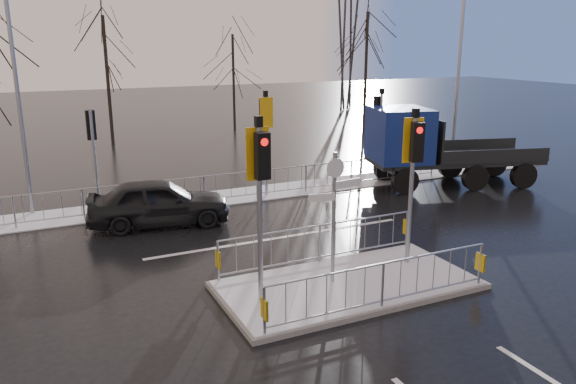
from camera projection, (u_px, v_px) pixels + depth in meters
name	position (u px, v px, depth m)	size (l,w,h in m)	color
ground	(348.00, 287.00, 13.16)	(120.00, 120.00, 0.00)	black
snow_verge	(226.00, 197.00, 20.65)	(30.00, 2.00, 0.04)	white
lane_markings	(355.00, 293.00, 12.86)	(8.00, 11.38, 0.01)	silver
traffic_island	(347.00, 272.00, 13.06)	(6.00, 3.04, 4.15)	#63625E
far_kerb_fixtures	(238.00, 173.00, 20.07)	(18.00, 0.65, 3.83)	#8F949C
car_far_lane	(159.00, 202.00, 17.46)	(1.75, 4.34, 1.48)	black
flatbed_truck	(422.00, 145.00, 21.94)	(7.11, 4.12, 3.11)	black
tree_far_a	(106.00, 55.00, 30.25)	(3.75, 3.75, 7.08)	black
tree_far_b	(233.00, 64.00, 35.47)	(3.25, 3.25, 6.14)	black
tree_far_c	(367.00, 48.00, 35.91)	(4.00, 4.00, 7.55)	black
street_lamp_right	(460.00, 70.00, 23.79)	(1.25, 0.18, 8.00)	#8F949C
street_lamp_left	(18.00, 77.00, 17.60)	(1.25, 0.18, 8.20)	#8F949C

